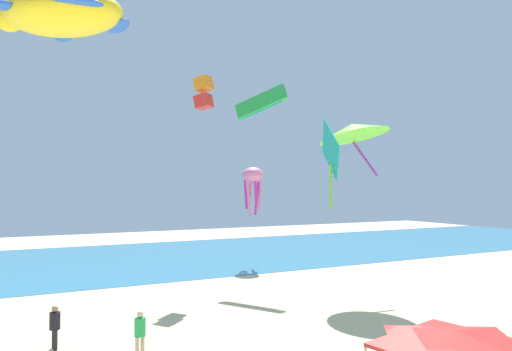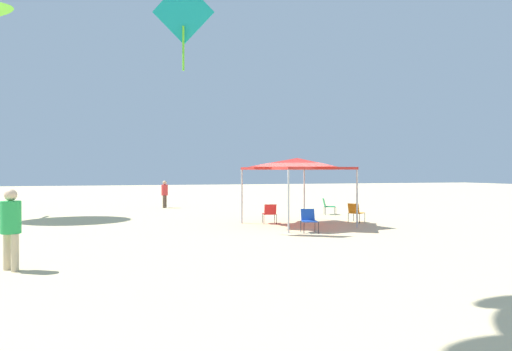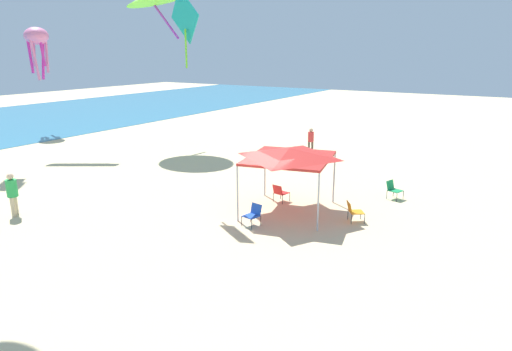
{
  "view_description": "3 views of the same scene",
  "coord_description": "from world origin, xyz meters",
  "px_view_note": "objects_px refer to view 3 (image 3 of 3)",
  "views": [
    {
      "loc": [
        -9.37,
        -9.21,
        6.5
      ],
      "look_at": [
        1.04,
        11.48,
        7.16
      ],
      "focal_mm": 32.13,
      "sensor_mm": 36.0,
      "label": 1
    },
    {
      "loc": [
        -16.86,
        6.65,
        2.17
      ],
      "look_at": [
        0.12,
        1.39,
        2.02
      ],
      "focal_mm": 33.47,
      "sensor_mm": 36.0,
      "label": 2
    },
    {
      "loc": [
        -15.24,
        -8.89,
        6.51
      ],
      "look_at": [
        1.11,
        1.11,
        1.26
      ],
      "focal_mm": 32.05,
      "sensor_mm": 36.0,
      "label": 3
    }
  ],
  "objects_px": {
    "kite_octopus_pink": "(37,39)",
    "kite_diamond_teal": "(185,19)",
    "folding_chair_right_of_tent": "(393,188)",
    "person_by_tent": "(311,138)",
    "folding_chair_facing_ocean": "(253,213)",
    "folding_chair_left_of_tent": "(354,210)",
    "canopy_tent": "(289,154)",
    "folding_chair_near_cooler": "(280,192)",
    "person_watching_sky": "(12,191)"
  },
  "relations": [
    {
      "from": "folding_chair_right_of_tent",
      "to": "person_by_tent",
      "type": "bearing_deg",
      "value": 64.69
    },
    {
      "from": "folding_chair_left_of_tent",
      "to": "person_by_tent",
      "type": "relative_size",
      "value": 0.5
    },
    {
      "from": "folding_chair_facing_ocean",
      "to": "folding_chair_right_of_tent",
      "type": "distance_m",
      "value": 7.15
    },
    {
      "from": "folding_chair_left_of_tent",
      "to": "kite_diamond_teal",
      "type": "xyz_separation_m",
      "value": [
        -0.88,
        7.42,
        7.3
      ]
    },
    {
      "from": "folding_chair_left_of_tent",
      "to": "folding_chair_facing_ocean",
      "type": "distance_m",
      "value": 3.95
    },
    {
      "from": "kite_diamond_teal",
      "to": "folding_chair_near_cooler",
      "type": "bearing_deg",
      "value": 30.63
    },
    {
      "from": "canopy_tent",
      "to": "person_watching_sky",
      "type": "distance_m",
      "value": 11.3
    },
    {
      "from": "canopy_tent",
      "to": "folding_chair_right_of_tent",
      "type": "distance_m",
      "value": 5.55
    },
    {
      "from": "folding_chair_left_of_tent",
      "to": "kite_diamond_teal",
      "type": "relative_size",
      "value": 0.25
    },
    {
      "from": "folding_chair_left_of_tent",
      "to": "kite_diamond_teal",
      "type": "bearing_deg",
      "value": 61.16
    },
    {
      "from": "folding_chair_facing_ocean",
      "to": "person_by_tent",
      "type": "height_order",
      "value": "person_by_tent"
    },
    {
      "from": "canopy_tent",
      "to": "kite_octopus_pink",
      "type": "xyz_separation_m",
      "value": [
        6.93,
        26.19,
        4.96
      ]
    },
    {
      "from": "folding_chair_near_cooler",
      "to": "person_watching_sky",
      "type": "height_order",
      "value": "person_watching_sky"
    },
    {
      "from": "folding_chair_left_of_tent",
      "to": "person_by_tent",
      "type": "height_order",
      "value": "person_by_tent"
    },
    {
      "from": "canopy_tent",
      "to": "kite_octopus_pink",
      "type": "height_order",
      "value": "kite_octopus_pink"
    },
    {
      "from": "canopy_tent",
      "to": "person_watching_sky",
      "type": "bearing_deg",
      "value": 124.09
    },
    {
      "from": "folding_chair_near_cooler",
      "to": "kite_diamond_teal",
      "type": "bearing_deg",
      "value": 32.31
    },
    {
      "from": "folding_chair_facing_ocean",
      "to": "folding_chair_right_of_tent",
      "type": "height_order",
      "value": "same"
    },
    {
      "from": "folding_chair_near_cooler",
      "to": "folding_chair_right_of_tent",
      "type": "bearing_deg",
      "value": -132.17
    },
    {
      "from": "folding_chair_facing_ocean",
      "to": "person_watching_sky",
      "type": "height_order",
      "value": "person_watching_sky"
    },
    {
      "from": "kite_octopus_pink",
      "to": "kite_diamond_teal",
      "type": "xyz_separation_m",
      "value": [
        -7.56,
        -21.52,
        0.35
      ]
    },
    {
      "from": "folding_chair_left_of_tent",
      "to": "person_watching_sky",
      "type": "bearing_deg",
      "value": 82.88
    },
    {
      "from": "person_watching_sky",
      "to": "kite_diamond_teal",
      "type": "xyz_separation_m",
      "value": [
        5.65,
        -4.62,
        6.72
      ]
    },
    {
      "from": "canopy_tent",
      "to": "folding_chair_left_of_tent",
      "type": "relative_size",
      "value": 5.13
    },
    {
      "from": "canopy_tent",
      "to": "kite_octopus_pink",
      "type": "distance_m",
      "value": 27.54
    },
    {
      "from": "folding_chair_right_of_tent",
      "to": "folding_chair_near_cooler",
      "type": "bearing_deg",
      "value": 145.25
    },
    {
      "from": "canopy_tent",
      "to": "folding_chair_facing_ocean",
      "type": "relative_size",
      "value": 5.13
    },
    {
      "from": "person_watching_sky",
      "to": "person_by_tent",
      "type": "distance_m",
      "value": 18.0
    },
    {
      "from": "folding_chair_near_cooler",
      "to": "canopy_tent",
      "type": "bearing_deg",
      "value": 145.67
    },
    {
      "from": "folding_chair_right_of_tent",
      "to": "person_watching_sky",
      "type": "xyz_separation_m",
      "value": [
        -10.29,
        12.56,
        0.58
      ]
    },
    {
      "from": "person_by_tent",
      "to": "folding_chair_facing_ocean",
      "type": "bearing_deg",
      "value": -139.08
    },
    {
      "from": "person_by_tent",
      "to": "folding_chair_left_of_tent",
      "type": "bearing_deg",
      "value": -122.17
    },
    {
      "from": "person_by_tent",
      "to": "kite_diamond_teal",
      "type": "relative_size",
      "value": 0.51
    },
    {
      "from": "kite_octopus_pink",
      "to": "person_watching_sky",
      "type": "bearing_deg",
      "value": 144.89
    },
    {
      "from": "canopy_tent",
      "to": "folding_chair_right_of_tent",
      "type": "relative_size",
      "value": 5.13
    },
    {
      "from": "person_watching_sky",
      "to": "folding_chair_left_of_tent",
      "type": "bearing_deg",
      "value": 79.23
    },
    {
      "from": "folding_chair_left_of_tent",
      "to": "folding_chair_facing_ocean",
      "type": "height_order",
      "value": "same"
    },
    {
      "from": "folding_chair_left_of_tent",
      "to": "kite_octopus_pink",
      "type": "bearing_deg",
      "value": 41.4
    },
    {
      "from": "person_by_tent",
      "to": "kite_octopus_pink",
      "type": "height_order",
      "value": "kite_octopus_pink"
    },
    {
      "from": "folding_chair_left_of_tent",
      "to": "folding_chair_facing_ocean",
      "type": "bearing_deg",
      "value": 91.06
    },
    {
      "from": "folding_chair_facing_ocean",
      "to": "canopy_tent",
      "type": "bearing_deg",
      "value": 89.14
    },
    {
      "from": "person_by_tent",
      "to": "person_watching_sky",
      "type": "bearing_deg",
      "value": -171.53
    },
    {
      "from": "folding_chair_left_of_tent",
      "to": "folding_chair_facing_ocean",
      "type": "relative_size",
      "value": 1.0
    },
    {
      "from": "folding_chair_near_cooler",
      "to": "person_watching_sky",
      "type": "xyz_separation_m",
      "value": [
        -7.16,
        8.41,
        0.58
      ]
    },
    {
      "from": "folding_chair_right_of_tent",
      "to": "person_by_tent",
      "type": "distance_m",
      "value": 10.09
    },
    {
      "from": "folding_chair_near_cooler",
      "to": "kite_octopus_pink",
      "type": "relative_size",
      "value": 0.2
    },
    {
      "from": "kite_diamond_teal",
      "to": "kite_octopus_pink",
      "type": "bearing_deg",
      "value": 169.68
    },
    {
      "from": "person_by_tent",
      "to": "canopy_tent",
      "type": "bearing_deg",
      "value": -134.32
    },
    {
      "from": "folding_chair_right_of_tent",
      "to": "kite_diamond_teal",
      "type": "xyz_separation_m",
      "value": [
        -4.64,
        7.94,
        7.3
      ]
    },
    {
      "from": "canopy_tent",
      "to": "kite_diamond_teal",
      "type": "height_order",
      "value": "kite_diamond_teal"
    }
  ]
}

